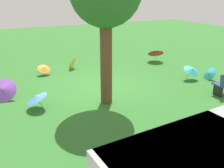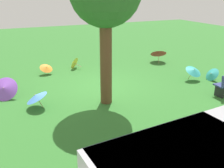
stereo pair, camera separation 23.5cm
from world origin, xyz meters
name	(u,v)px [view 1 (the left image)]	position (x,y,z in m)	size (l,w,h in m)	color
ground	(99,87)	(0.00, 0.00, 0.00)	(40.00, 40.00, 0.00)	#2D6B28
parasol_red_0	(156,52)	(-4.45, -2.35, 0.53)	(1.13, 1.09, 0.84)	tan
parasol_orange_0	(44,68)	(1.71, -2.60, 0.35)	(0.76, 0.75, 0.55)	tan
parasol_purple_0	(3,90)	(3.64, -0.31, 0.41)	(1.14, 1.03, 0.82)	tan
parasol_teal_1	(192,70)	(-4.11, 0.94, 0.47)	(0.81, 0.79, 0.70)	tan
parasol_teal_2	(209,73)	(-4.89, 1.23, 0.29)	(0.56, 0.66, 0.58)	tan
parasol_blue_0	(36,97)	(2.68, 0.97, 0.43)	(0.93, 0.94, 0.65)	tan
parasol_yellow_1	(71,63)	(0.25, -3.04, 0.31)	(0.68, 0.68, 0.62)	tan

